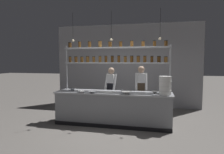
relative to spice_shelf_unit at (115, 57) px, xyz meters
The scene contains 15 objects.
ground_plane 1.94m from the spice_shelf_unit, 89.35° to the right, with size 40.00×40.00×0.00m, color slate.
back_wall 2.07m from the spice_shelf_unit, 89.90° to the left, with size 5.65×0.12×3.20m, color #939399.
prep_counter 1.48m from the spice_shelf_unit, 89.35° to the right, with size 3.25×0.76×0.92m.
spice_shelf_unit is the anchor object (origin of this frame).
chef_left 1.10m from the spice_shelf_unit, 118.76° to the left, with size 0.40×0.32×1.58m.
chef_center 1.26m from the spice_shelf_unit, 25.39° to the left, with size 0.38×0.30×1.63m.
container_stack 1.67m from the spice_shelf_unit, 20.36° to the right, with size 0.32×0.32×0.48m.
cutting_board 1.10m from the spice_shelf_unit, 106.02° to the right, with size 0.40×0.26×0.02m.
prep_bowl_near_left 1.25m from the spice_shelf_unit, 128.89° to the right, with size 0.22×0.22×0.06m.
prep_bowl_center_front 1.59m from the spice_shelf_unit, 167.36° to the right, with size 0.19×0.19×0.05m.
prep_bowl_center_back 1.53m from the spice_shelf_unit, 15.24° to the right, with size 0.21×0.21×0.06m.
prep_bowl_near_right 1.40m from the spice_shelf_unit, 141.16° to the right, with size 0.21×0.21×0.06m.
prep_bowl_far_left 1.20m from the spice_shelf_unit, 54.73° to the right, with size 0.30×0.30×0.08m.
serving_cup_front 1.06m from the spice_shelf_unit, 55.66° to the right, with size 0.07×0.07×0.09m.
pendant_light_row 0.61m from the spice_shelf_unit, 87.49° to the right, with size 2.50×0.07×0.81m.
Camera 1 is at (1.19, -5.39, 1.79)m, focal length 32.00 mm.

